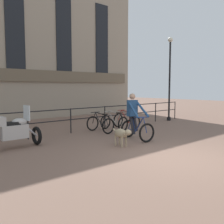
% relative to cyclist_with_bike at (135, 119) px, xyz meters
% --- Properties ---
extents(ground_plane, '(60.00, 60.00, 0.00)m').
position_rel_cyclist_with_bike_xyz_m(ground_plane, '(-1.08, -2.55, -0.76)').
color(ground_plane, '#7A5B4C').
extents(canal_railing, '(15.05, 0.05, 1.05)m').
position_rel_cyclist_with_bike_xyz_m(canal_railing, '(-1.08, 2.65, -0.05)').
color(canal_railing, black).
rests_on(canal_railing, ground_plane).
extents(building_facade, '(18.00, 0.72, 9.33)m').
position_rel_cyclist_with_bike_xyz_m(building_facade, '(-1.08, 8.43, 3.88)').
color(building_facade, gray).
rests_on(building_facade, ground_plane).
extents(cyclist_with_bike, '(0.87, 1.27, 1.70)m').
position_rel_cyclist_with_bike_xyz_m(cyclist_with_bike, '(0.00, 0.00, 0.00)').
color(cyclist_with_bike, black).
rests_on(cyclist_with_bike, ground_plane).
extents(dog, '(0.32, 0.94, 0.60)m').
position_rel_cyclist_with_bike_xyz_m(dog, '(-1.19, -0.53, -0.35)').
color(dog, tan).
rests_on(dog, ground_plane).
extents(parked_motorcycle, '(1.65, 0.62, 1.35)m').
position_rel_cyclist_with_bike_xyz_m(parked_motorcycle, '(-3.92, 1.56, -0.20)').
color(parked_motorcycle, black).
rests_on(parked_motorcycle, ground_plane).
extents(parked_bicycle_near_lamp, '(0.66, 1.11, 0.86)m').
position_rel_cyclist_with_bike_xyz_m(parked_bicycle_near_lamp, '(-0.02, 1.99, -0.41)').
color(parked_bicycle_near_lamp, black).
rests_on(parked_bicycle_near_lamp, ground_plane).
extents(parked_bicycle_mid_left, '(0.77, 1.17, 0.86)m').
position_rel_cyclist_with_bike_xyz_m(parked_bicycle_mid_left, '(0.78, 1.99, -0.41)').
color(parked_bicycle_mid_left, black).
rests_on(parked_bicycle_mid_left, ground_plane).
extents(parked_bicycle_mid_right, '(0.75, 1.16, 0.86)m').
position_rel_cyclist_with_bike_xyz_m(parked_bicycle_mid_right, '(1.58, 1.99, -0.41)').
color(parked_bicycle_mid_right, black).
rests_on(parked_bicycle_mid_right, ground_plane).
extents(street_lamp, '(0.28, 0.28, 4.73)m').
position_rel_cyclist_with_bike_xyz_m(street_lamp, '(5.46, 2.40, 1.88)').
color(street_lamp, black).
rests_on(street_lamp, ground_plane).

